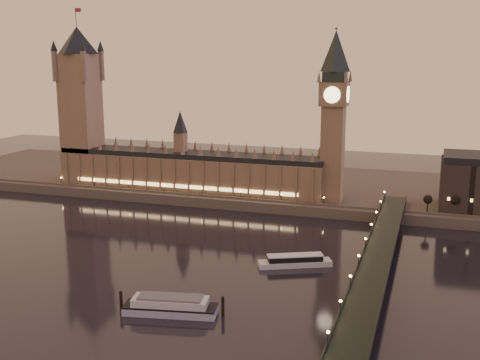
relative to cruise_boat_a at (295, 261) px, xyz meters
name	(u,v)px	position (x,y,z in m)	size (l,w,h in m)	color
ground	(168,265)	(-55.58, -16.84, -2.35)	(700.00, 700.00, 0.00)	black
far_embankment	(307,187)	(-25.58, 148.16, 0.65)	(560.00, 130.00, 6.00)	#423D35
palace_of_westminster	(189,166)	(-95.71, 104.15, 19.36)	(180.00, 26.62, 52.00)	brown
victoria_tower	(80,96)	(-175.58, 104.16, 63.44)	(31.68, 31.68, 118.00)	brown
big_ben	(334,106)	(-1.59, 104.15, 61.60)	(17.68, 17.68, 104.00)	brown
westminster_bridge	(372,276)	(36.03, -16.84, 3.17)	(13.20, 260.00, 15.30)	black
bare_tree_0	(431,199)	(56.82, 92.16, 12.02)	(5.53, 5.53, 11.24)	black
bare_tree_1	(459,201)	(72.08, 92.16, 12.02)	(5.53, 5.53, 11.24)	black
cruise_boat_a	(295,261)	(0.00, 0.00, 0.00)	(33.26, 20.70, 5.34)	silver
moored_barge	(170,306)	(-32.62, -64.28, 0.76)	(39.50, 15.94, 7.36)	#99A5C3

